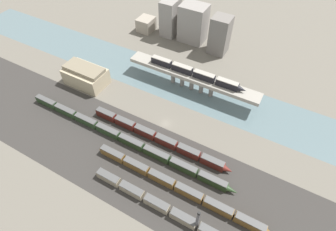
{
  "coord_description": "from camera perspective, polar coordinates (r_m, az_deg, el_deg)",
  "views": [
    {
      "loc": [
        39.21,
        -69.2,
        96.26
      ],
      "look_at": [
        0.0,
        1.96,
        3.76
      ],
      "focal_mm": 28.0,
      "sensor_mm": 36.0,
      "label": 1
    }
  ],
  "objects": [
    {
      "name": "ground_plane",
      "position": [
        124.87,
        -0.44,
        -1.73
      ],
      "size": [
        400.0,
        400.0,
        0.0
      ],
      "primitive_type": "plane",
      "color": "#666056"
    },
    {
      "name": "railbed_yard",
      "position": [
        113.34,
        -6.44,
        -9.94
      ],
      "size": [
        280.0,
        42.0,
        0.01
      ],
      "primitive_type": "cube",
      "color": "#33302D",
      "rests_on": "ground"
    },
    {
      "name": "river_water",
      "position": [
        142.26,
        5.08,
        5.89
      ],
      "size": [
        320.0,
        27.83,
        0.01
      ],
      "primitive_type": "cube",
      "color": "slate",
      "rests_on": "ground"
    },
    {
      "name": "bridge",
      "position": [
        137.16,
        5.3,
        8.25
      ],
      "size": [
        71.69,
        7.96,
        9.4
      ],
      "color": "gray",
      "rests_on": "ground"
    },
    {
      "name": "train_on_bridge",
      "position": [
        134.47,
        6.04,
        9.16
      ],
      "size": [
        51.71,
        3.11,
        3.68
      ],
      "color": "black",
      "rests_on": "bridge"
    },
    {
      "name": "train_yard_near",
      "position": [
        101.11,
        1.09,
        -20.37
      ],
      "size": [
        69.0,
        3.09,
        3.73
      ],
      "color": "gray",
      "rests_on": "ground"
    },
    {
      "name": "train_yard_mid",
      "position": [
        105.03,
        2.15,
        -15.25
      ],
      "size": [
        75.12,
        2.88,
        3.97
      ],
      "color": "brown",
      "rests_on": "ground"
    },
    {
      "name": "train_yard_far",
      "position": [
        119.07,
        -9.99,
        -4.78
      ],
      "size": [
        106.25,
        2.76,
        3.88
      ],
      "color": "#23381E",
      "rests_on": "ground"
    },
    {
      "name": "train_yard_outer",
      "position": [
        117.26,
        -2.26,
        -4.85
      ],
      "size": [
        68.77,
        2.99,
        4.09
      ],
      "color": "#5B1E19",
      "rests_on": "ground"
    },
    {
      "name": "warehouse_building",
      "position": [
        148.6,
        -17.45,
        8.3
      ],
      "size": [
        22.03,
        13.69,
        10.58
      ],
      "color": "tan",
      "rests_on": "ground"
    },
    {
      "name": "signal_tower",
      "position": [
        95.73,
        6.4,
        -21.77
      ],
      "size": [
        1.1,
        1.1,
        13.38
      ],
      "color": "#4C4C51",
      "rests_on": "ground"
    },
    {
      "name": "city_block_far_left",
      "position": [
        187.17,
        -4.8,
        19.15
      ],
      "size": [
        9.92,
        10.87,
        8.83
      ],
      "primitive_type": "cube",
      "color": "gray",
      "rests_on": "ground"
    },
    {
      "name": "city_block_left",
      "position": [
        179.79,
        0.51,
        20.57
      ],
      "size": [
        9.35,
        13.61,
        22.97
      ],
      "primitive_type": "cube",
      "color": "gray",
      "rests_on": "ground"
    },
    {
      "name": "city_block_center",
      "position": [
        173.7,
        5.49,
        19.34
      ],
      "size": [
        16.23,
        12.53,
        23.3
      ],
      "primitive_type": "cube",
      "color": "gray",
      "rests_on": "ground"
    },
    {
      "name": "city_block_right",
      "position": [
        164.86,
        11.22,
        16.77
      ],
      "size": [
        10.85,
        10.6,
        22.65
      ],
      "primitive_type": "cube",
      "color": "slate",
      "rests_on": "ground"
    }
  ]
}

